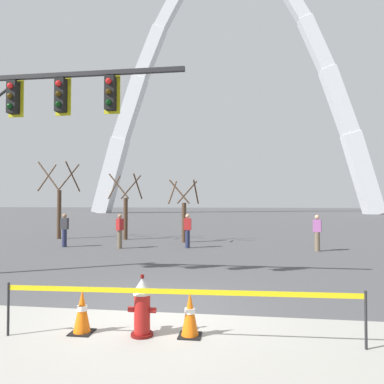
{
  "coord_description": "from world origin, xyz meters",
  "views": [
    {
      "loc": [
        1.64,
        -6.98,
        2.17
      ],
      "look_at": [
        0.02,
        5.0,
        2.5
      ],
      "focal_mm": 33.07,
      "sensor_mm": 36.0,
      "label": 1
    }
  ],
  "objects": [
    {
      "name": "monument_arch",
      "position": [
        -0.0,
        58.13,
        21.91
      ],
      "size": [
        52.61,
        2.95,
        50.3
      ],
      "color": "silver",
      "rests_on": "ground"
    },
    {
      "name": "tree_left_mid",
      "position": [
        -4.86,
        12.61,
        1.67
      ],
      "size": [
        1.74,
        1.75,
        3.75
      ],
      "color": "#473323",
      "rests_on": "ground"
    },
    {
      "name": "pedestrian_walking_left",
      "position": [
        -3.88,
        8.84,
        0.82
      ],
      "size": [
        0.29,
        0.38,
        1.59
      ],
      "color": "brown",
      "rests_on": "ground"
    },
    {
      "name": "pedestrian_walking_right",
      "position": [
        -6.69,
        9.01,
        0.82
      ],
      "size": [
        0.35,
        0.22,
        1.59
      ],
      "color": "#232847",
      "rests_on": "ground"
    },
    {
      "name": "tree_far_left",
      "position": [
        -8.87,
        12.52,
        1.98
      ],
      "size": [
        2.05,
        2.06,
        4.46
      ],
      "color": "#473323",
      "rests_on": "ground"
    },
    {
      "name": "tree_center_left",
      "position": [
        -1.31,
        11.67,
        1.47
      ],
      "size": [
        1.55,
        1.56,
        3.32
      ],
      "color": "#473323",
      "rests_on": "ground"
    },
    {
      "name": "fire_hydrant",
      "position": [
        0.07,
        -1.38,
        0.47
      ],
      "size": [
        0.46,
        0.48,
        0.99
      ],
      "color": "#5E0F0D",
      "rests_on": "ground"
    },
    {
      "name": "caution_tape_barrier",
      "position": [
        0.7,
        -1.57,
        0.6
      ],
      "size": [
        5.58,
        0.25,
        0.86
      ],
      "color": "#232326",
      "rests_on": "ground"
    },
    {
      "name": "pedestrian_near_trees",
      "position": [
        -0.79,
        9.44,
        0.82
      ],
      "size": [
        0.34,
        0.22,
        1.59
      ],
      "color": "#232847",
      "rests_on": "ground"
    },
    {
      "name": "traffic_cone_mid_sidewalk",
      "position": [
        0.84,
        -1.31,
        0.36
      ],
      "size": [
        0.36,
        0.36,
        0.73
      ],
      "color": "black",
      "rests_on": "ground"
    },
    {
      "name": "ground_plane",
      "position": [
        0.0,
        0.0,
        0.0
      ],
      "size": [
        240.0,
        240.0,
        0.0
      ],
      "primitive_type": "plane",
      "color": "#474749"
    },
    {
      "name": "pedestrian_standing_center",
      "position": [
        5.01,
        9.13,
        0.82
      ],
      "size": [
        0.39,
        0.3,
        1.59
      ],
      "color": "brown",
      "rests_on": "ground"
    },
    {
      "name": "traffic_cone_by_hydrant",
      "position": [
        -0.94,
        -1.41,
        0.36
      ],
      "size": [
        0.36,
        0.36,
        0.73
      ],
      "color": "black",
      "rests_on": "ground"
    }
  ]
}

